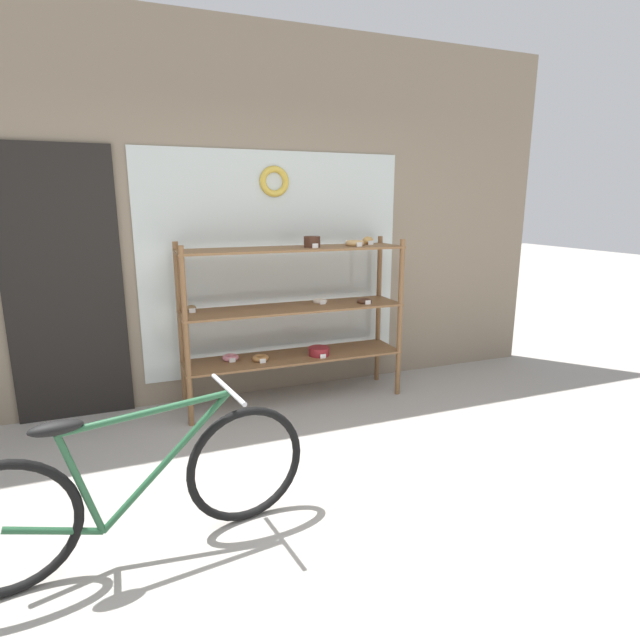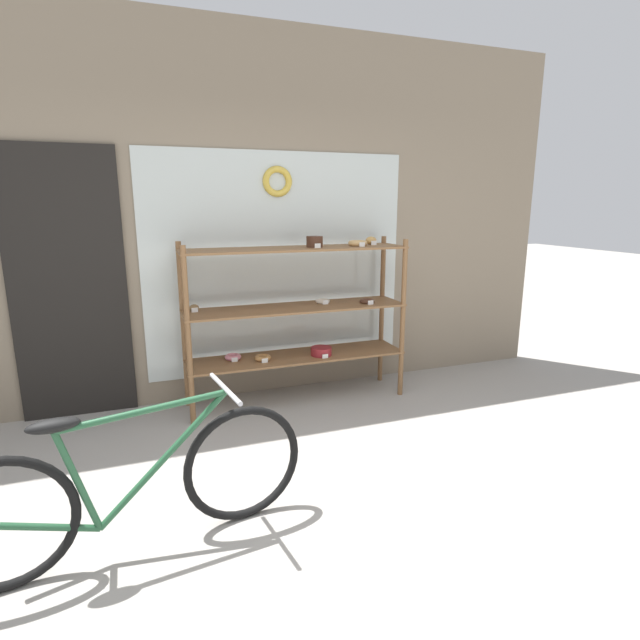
{
  "view_description": "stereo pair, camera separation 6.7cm",
  "coord_description": "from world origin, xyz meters",
  "views": [
    {
      "loc": [
        -1.01,
        -1.92,
        1.67
      ],
      "look_at": [
        0.13,
        1.02,
        0.93
      ],
      "focal_mm": 28.0,
      "sensor_mm": 36.0,
      "label": 1
    },
    {
      "loc": [
        -0.95,
        -1.95,
        1.67
      ],
      "look_at": [
        0.13,
        1.02,
        0.93
      ],
      "focal_mm": 28.0,
      "sensor_mm": 36.0,
      "label": 2
    }
  ],
  "objects": [
    {
      "name": "bicycle",
      "position": [
        -1.06,
        0.37,
        0.35
      ],
      "size": [
        1.73,
        0.46,
        0.77
      ],
      "rotation": [
        0.0,
        0.0,
        0.15
      ],
      "color": "black",
      "rests_on": "ground_plane"
    },
    {
      "name": "storefront_facade",
      "position": [
        -0.04,
        2.32,
        1.51
      ],
      "size": [
        5.84,
        0.13,
        3.09
      ],
      "color": "gray",
      "rests_on": "ground_plane"
    },
    {
      "name": "ground_plane",
      "position": [
        0.0,
        0.0,
        0.0
      ],
      "size": [
        30.0,
        30.0,
        0.0
      ],
      "primitive_type": "plane",
      "color": "gray"
    },
    {
      "name": "display_case",
      "position": [
        0.28,
        1.96,
        0.82
      ],
      "size": [
        1.85,
        0.44,
        1.41
      ],
      "color": "brown",
      "rests_on": "ground_plane"
    }
  ]
}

